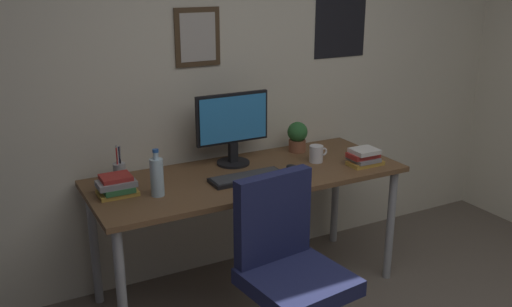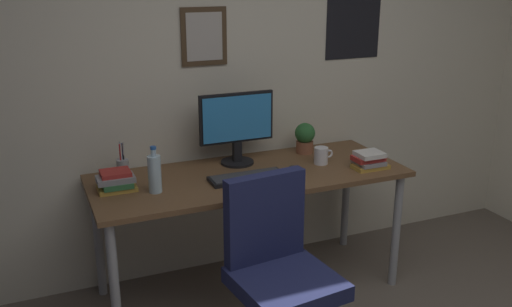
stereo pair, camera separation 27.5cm
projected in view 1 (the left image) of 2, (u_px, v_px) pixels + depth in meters
The scene contains 12 objects.
wall_back at pixel (238, 67), 3.53m from camera, with size 4.40×0.10×2.60m.
desk at pixel (248, 186), 3.29m from camera, with size 1.81×0.70×0.76m.
office_chair at pixel (288, 263), 2.74m from camera, with size 0.57×0.57×0.95m.
monitor at pixel (233, 126), 3.35m from camera, with size 0.46×0.20×0.43m.
keyboard at pixel (247, 177), 3.16m from camera, with size 0.43×0.15×0.03m.
computer_mouse at pixel (293, 168), 3.30m from camera, with size 0.06×0.11×0.04m.
water_bottle at pixel (157, 176), 2.91m from camera, with size 0.07×0.07×0.25m.
coffee_mug_near at pixel (316, 154), 3.45m from camera, with size 0.12×0.08×0.10m.
potted_plant at pixel (297, 136), 3.63m from camera, with size 0.13×0.13×0.20m.
pen_cup at pixel (120, 171), 3.15m from camera, with size 0.07×0.07×0.20m.
book_stack_left at pixel (364, 157), 3.39m from camera, with size 0.21×0.15×0.10m.
book_stack_right at pixel (117, 186), 2.93m from camera, with size 0.20×0.15×0.10m.
Camera 1 is at (-1.55, -1.01, 1.88)m, focal length 39.63 mm.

